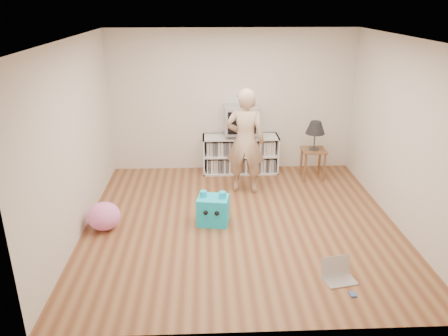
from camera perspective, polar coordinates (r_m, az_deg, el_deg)
ground at (r=6.46m, az=2.19°, el=-7.13°), size 4.50×4.50×0.00m
walls at (r=5.95m, az=2.37°, el=3.94°), size 4.52×4.52×2.60m
ceiling at (r=5.70m, az=2.57°, el=16.52°), size 4.50×4.50×0.01m
media_unit at (r=8.19m, az=2.14°, el=1.87°), size 1.40×0.45×0.70m
dvd_deck at (r=8.05m, az=2.19°, el=4.42°), size 0.45×0.35×0.07m
crt_tv at (r=7.97m, az=2.22°, el=6.37°), size 0.60×0.53×0.50m
side_table at (r=8.01m, az=11.57°, el=1.49°), size 0.42×0.42×0.55m
table_lamp at (r=7.85m, az=11.85°, el=5.10°), size 0.34×0.34×0.52m
person at (r=7.17m, az=2.79°, el=3.50°), size 0.71×0.53×1.76m
laptop at (r=5.42m, az=14.61°, el=-13.16°), size 0.41×0.35×0.25m
playing_cards at (r=5.24m, az=16.47°, el=-15.54°), size 0.07×0.09×0.02m
plush_blue at (r=6.34m, az=-1.44°, el=-5.48°), size 0.49×0.43×0.51m
plush_pink at (r=6.43m, az=-15.41°, el=-6.09°), size 0.52×0.52×0.40m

